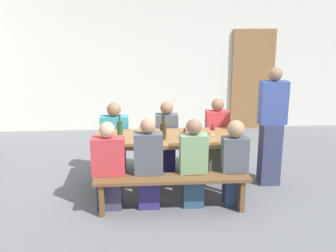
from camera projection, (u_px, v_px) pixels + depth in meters
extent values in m
plane|color=slate|center=(168.00, 187.00, 5.75)|extent=(24.00, 24.00, 0.00)
cube|color=silver|center=(157.00, 53.00, 8.43)|extent=(14.00, 0.20, 3.20)
cube|color=olive|center=(253.00, 80.00, 8.58)|extent=(0.90, 0.06, 2.10)
cube|color=olive|center=(168.00, 138.00, 5.56)|extent=(2.01, 0.85, 0.05)
cylinder|color=olive|center=(99.00, 176.00, 5.24)|extent=(0.07, 0.07, 0.70)
cylinder|color=olive|center=(240.00, 172.00, 5.37)|extent=(0.07, 0.07, 0.70)
cylinder|color=olive|center=(103.00, 157.00, 5.94)|extent=(0.07, 0.07, 0.70)
cylinder|color=olive|center=(228.00, 154.00, 6.07)|extent=(0.07, 0.07, 0.70)
cube|color=brown|center=(172.00, 179.00, 4.94)|extent=(1.91, 0.30, 0.04)
cube|color=brown|center=(102.00, 198.00, 4.94)|extent=(0.06, 0.24, 0.41)
cube|color=brown|center=(240.00, 193.00, 5.06)|extent=(0.06, 0.24, 0.41)
cube|color=brown|center=(165.00, 143.00, 6.33)|extent=(1.91, 0.30, 0.04)
cube|color=brown|center=(110.00, 158.00, 6.33)|extent=(0.06, 0.24, 0.41)
cube|color=brown|center=(218.00, 155.00, 6.45)|extent=(0.06, 0.24, 0.41)
cylinder|color=#143319|center=(164.00, 129.00, 5.51)|extent=(0.07, 0.07, 0.22)
cylinder|color=#143319|center=(164.00, 118.00, 5.47)|extent=(0.02, 0.02, 0.09)
cylinder|color=black|center=(164.00, 114.00, 5.46)|extent=(0.03, 0.03, 0.01)
cylinder|color=#234C2D|center=(120.00, 130.00, 5.44)|extent=(0.07, 0.07, 0.24)
cylinder|color=#234C2D|center=(120.00, 118.00, 5.40)|extent=(0.03, 0.03, 0.07)
cylinder|color=black|center=(119.00, 115.00, 5.39)|extent=(0.03, 0.03, 0.01)
cylinder|color=#332814|center=(163.00, 131.00, 5.40)|extent=(0.08, 0.08, 0.22)
cylinder|color=#332814|center=(163.00, 120.00, 5.36)|extent=(0.03, 0.03, 0.09)
cylinder|color=black|center=(163.00, 116.00, 5.35)|extent=(0.03, 0.03, 0.01)
cylinder|color=silver|center=(212.00, 134.00, 5.64)|extent=(0.06, 0.06, 0.01)
cylinder|color=silver|center=(212.00, 132.00, 5.63)|extent=(0.01, 0.01, 0.07)
cone|color=maroon|center=(213.00, 126.00, 5.61)|extent=(0.08, 0.08, 0.10)
cylinder|color=silver|center=(141.00, 135.00, 5.61)|extent=(0.06, 0.06, 0.01)
cylinder|color=silver|center=(141.00, 132.00, 5.60)|extent=(0.01, 0.01, 0.09)
cone|color=beige|center=(141.00, 126.00, 5.58)|extent=(0.07, 0.07, 0.08)
cylinder|color=silver|center=(185.00, 139.00, 5.42)|extent=(0.06, 0.06, 0.01)
cylinder|color=silver|center=(185.00, 136.00, 5.41)|extent=(0.01, 0.01, 0.08)
cone|color=maroon|center=(185.00, 130.00, 5.39)|extent=(0.06, 0.06, 0.08)
cylinder|color=silver|center=(187.00, 133.00, 5.72)|extent=(0.06, 0.06, 0.01)
cylinder|color=silver|center=(187.00, 131.00, 5.71)|extent=(0.01, 0.01, 0.06)
cone|color=beige|center=(187.00, 125.00, 5.69)|extent=(0.07, 0.07, 0.09)
cube|color=#3D3C5B|center=(110.00, 191.00, 5.08)|extent=(0.30, 0.24, 0.45)
cube|color=#C6383D|center=(108.00, 156.00, 4.96)|extent=(0.40, 0.20, 0.47)
sphere|color=tan|center=(107.00, 130.00, 4.87)|extent=(0.20, 0.20, 0.20)
cube|color=navy|center=(149.00, 190.00, 5.12)|extent=(0.27, 0.24, 0.45)
cube|color=#4C515B|center=(148.00, 153.00, 4.99)|extent=(0.35, 0.20, 0.52)
sphere|color=#A87A5B|center=(148.00, 126.00, 4.90)|extent=(0.19, 0.19, 0.19)
cube|color=#2D4D69|center=(193.00, 188.00, 5.15)|extent=(0.26, 0.24, 0.45)
cube|color=#729966|center=(194.00, 153.00, 5.03)|extent=(0.34, 0.20, 0.49)
sphere|color=#846047|center=(194.00, 127.00, 4.94)|extent=(0.20, 0.20, 0.20)
cube|color=navy|center=(233.00, 187.00, 5.19)|extent=(0.24, 0.24, 0.45)
cube|color=#4C515B|center=(235.00, 154.00, 5.07)|extent=(0.32, 0.20, 0.44)
sphere|color=#A87A5B|center=(236.00, 129.00, 4.99)|extent=(0.22, 0.22, 0.22)
cube|color=#323655|center=(116.00, 160.00, 6.19)|extent=(0.31, 0.24, 0.45)
cube|color=teal|center=(115.00, 131.00, 6.07)|extent=(0.42, 0.20, 0.46)
sphere|color=#846047|center=(114.00, 109.00, 5.98)|extent=(0.21, 0.21, 0.21)
cube|color=navy|center=(167.00, 158.00, 6.24)|extent=(0.25, 0.24, 0.45)
cube|color=#4C515B|center=(167.00, 130.00, 6.12)|extent=(0.33, 0.20, 0.48)
sphere|color=#846047|center=(167.00, 108.00, 6.03)|extent=(0.19, 0.19, 0.19)
cube|color=#4E503A|center=(216.00, 157.00, 6.30)|extent=(0.26, 0.24, 0.45)
cube|color=#C6383D|center=(217.00, 127.00, 6.17)|extent=(0.34, 0.20, 0.52)
sphere|color=#846047|center=(218.00, 105.00, 6.08)|extent=(0.19, 0.19, 0.19)
cube|color=#373B5C|center=(270.00, 154.00, 5.78)|extent=(0.28, 0.24, 0.89)
cube|color=#384C8C|center=(273.00, 103.00, 5.58)|extent=(0.37, 0.20, 0.60)
sphere|color=#846047|center=(275.00, 74.00, 5.48)|extent=(0.19, 0.19, 0.19)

